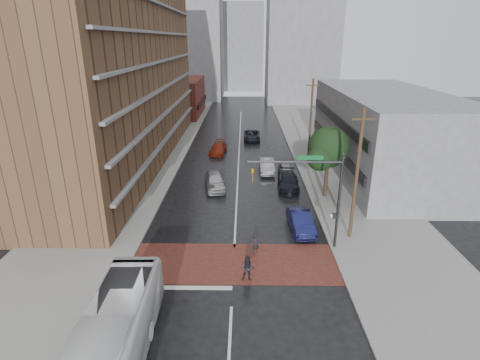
{
  "coord_description": "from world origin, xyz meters",
  "views": [
    {
      "loc": [
        0.69,
        -21.39,
        14.29
      ],
      "look_at": [
        0.36,
        7.26,
        3.5
      ],
      "focal_mm": 28.0,
      "sensor_mm": 36.0,
      "label": 1
    }
  ],
  "objects_px": {
    "pedestrian_b": "(248,269)",
    "car_parked_far": "(286,170)",
    "car_travel_b": "(267,166)",
    "car_travel_c": "(218,148)",
    "transit_bus": "(109,349)",
    "pedestrian_a": "(256,244)",
    "car_parked_mid": "(288,181)",
    "car_travel_a": "(215,181)",
    "car_parked_near": "(301,222)",
    "suv_travel": "(252,136)"
  },
  "relations": [
    {
      "from": "car_travel_b",
      "to": "car_travel_a",
      "type": "bearing_deg",
      "value": -138.21
    },
    {
      "from": "pedestrian_a",
      "to": "car_parked_near",
      "type": "bearing_deg",
      "value": 27.62
    },
    {
      "from": "car_travel_c",
      "to": "car_parked_mid",
      "type": "xyz_separation_m",
      "value": [
        7.97,
        -12.5,
        0.05
      ]
    },
    {
      "from": "car_travel_c",
      "to": "car_parked_near",
      "type": "height_order",
      "value": "car_parked_near"
    },
    {
      "from": "transit_bus",
      "to": "pedestrian_b",
      "type": "height_order",
      "value": "transit_bus"
    },
    {
      "from": "pedestrian_a",
      "to": "car_parked_far",
      "type": "bearing_deg",
      "value": 60.97
    },
    {
      "from": "car_travel_b",
      "to": "suv_travel",
      "type": "xyz_separation_m",
      "value": [
        -1.4,
        14.47,
        -0.04
      ]
    },
    {
      "from": "car_travel_a",
      "to": "car_parked_near",
      "type": "xyz_separation_m",
      "value": [
        7.5,
        -8.74,
        -0.06
      ]
    },
    {
      "from": "car_travel_c",
      "to": "car_travel_b",
      "type": "bearing_deg",
      "value": -45.41
    },
    {
      "from": "car_travel_b",
      "to": "car_parked_mid",
      "type": "xyz_separation_m",
      "value": [
        1.93,
        -4.96,
        -0.02
      ]
    },
    {
      "from": "suv_travel",
      "to": "car_parked_mid",
      "type": "distance_m",
      "value": 19.71
    },
    {
      "from": "pedestrian_b",
      "to": "suv_travel",
      "type": "xyz_separation_m",
      "value": [
        0.92,
        35.15,
        -0.15
      ]
    },
    {
      "from": "car_travel_b",
      "to": "suv_travel",
      "type": "relative_size",
      "value": 0.89
    },
    {
      "from": "suv_travel",
      "to": "pedestrian_a",
      "type": "bearing_deg",
      "value": -89.57
    },
    {
      "from": "transit_bus",
      "to": "car_travel_a",
      "type": "xyz_separation_m",
      "value": [
        2.91,
        22.7,
        -0.76
      ]
    },
    {
      "from": "car_travel_a",
      "to": "car_parked_far",
      "type": "height_order",
      "value": "car_travel_a"
    },
    {
      "from": "car_parked_near",
      "to": "pedestrian_a",
      "type": "bearing_deg",
      "value": -140.71
    },
    {
      "from": "pedestrian_a",
      "to": "pedestrian_b",
      "type": "height_order",
      "value": "pedestrian_b"
    },
    {
      "from": "car_parked_mid",
      "to": "car_parked_far",
      "type": "xyz_separation_m",
      "value": [
        0.16,
        3.87,
        -0.11
      ]
    },
    {
      "from": "suv_travel",
      "to": "car_parked_far",
      "type": "height_order",
      "value": "suv_travel"
    },
    {
      "from": "pedestrian_b",
      "to": "car_parked_mid",
      "type": "bearing_deg",
      "value": 78.01
    },
    {
      "from": "car_travel_b",
      "to": "car_travel_c",
      "type": "distance_m",
      "value": 9.66
    },
    {
      "from": "transit_bus",
      "to": "pedestrian_b",
      "type": "distance_m",
      "value": 9.52
    },
    {
      "from": "transit_bus",
      "to": "car_parked_far",
      "type": "xyz_separation_m",
      "value": [
        10.56,
        26.81,
        -0.95
      ]
    },
    {
      "from": "pedestrian_a",
      "to": "car_travel_a",
      "type": "bearing_deg",
      "value": 91.48
    },
    {
      "from": "car_travel_a",
      "to": "car_travel_c",
      "type": "bearing_deg",
      "value": 82.79
    },
    {
      "from": "suv_travel",
      "to": "car_parked_near",
      "type": "xyz_separation_m",
      "value": [
        3.34,
        -28.42,
        0.03
      ]
    },
    {
      "from": "car_travel_c",
      "to": "car_parked_near",
      "type": "xyz_separation_m",
      "value": [
        7.98,
        -21.49,
        0.07
      ]
    },
    {
      "from": "pedestrian_a",
      "to": "car_parked_far",
      "type": "xyz_separation_m",
      "value": [
        3.84,
        16.35,
        -0.12
      ]
    },
    {
      "from": "pedestrian_b",
      "to": "car_parked_far",
      "type": "bearing_deg",
      "value": 80.44
    },
    {
      "from": "car_travel_a",
      "to": "suv_travel",
      "type": "bearing_deg",
      "value": 68.7
    },
    {
      "from": "car_parked_far",
      "to": "transit_bus",
      "type": "bearing_deg",
      "value": -114.25
    },
    {
      "from": "transit_bus",
      "to": "car_parked_far",
      "type": "distance_m",
      "value": 28.83
    },
    {
      "from": "pedestrian_b",
      "to": "car_travel_c",
      "type": "height_order",
      "value": "pedestrian_b"
    },
    {
      "from": "car_travel_a",
      "to": "transit_bus",
      "type": "bearing_deg",
      "value": -106.66
    },
    {
      "from": "pedestrian_a",
      "to": "car_parked_mid",
      "type": "bearing_deg",
      "value": 57.76
    },
    {
      "from": "pedestrian_a",
      "to": "car_travel_a",
      "type": "height_order",
      "value": "car_travel_a"
    },
    {
      "from": "car_parked_near",
      "to": "car_travel_c",
      "type": "bearing_deg",
      "value": 106.22
    },
    {
      "from": "car_travel_b",
      "to": "car_parked_near",
      "type": "xyz_separation_m",
      "value": [
        1.94,
        -13.95,
        -0.0
      ]
    },
    {
      "from": "pedestrian_b",
      "to": "pedestrian_a",
      "type": "bearing_deg",
      "value": 83.26
    },
    {
      "from": "pedestrian_a",
      "to": "car_travel_c",
      "type": "distance_m",
      "value": 25.35
    },
    {
      "from": "pedestrian_a",
      "to": "pedestrian_b",
      "type": "distance_m",
      "value": 3.29
    },
    {
      "from": "car_travel_a",
      "to": "car_parked_mid",
      "type": "relative_size",
      "value": 0.94
    },
    {
      "from": "pedestrian_b",
      "to": "car_parked_near",
      "type": "relative_size",
      "value": 0.38
    },
    {
      "from": "pedestrian_a",
      "to": "car_parked_near",
      "type": "distance_m",
      "value": 5.08
    },
    {
      "from": "car_travel_b",
      "to": "transit_bus",
      "type": "bearing_deg",
      "value": -108.22
    },
    {
      "from": "transit_bus",
      "to": "pedestrian_a",
      "type": "height_order",
      "value": "transit_bus"
    },
    {
      "from": "car_parked_mid",
      "to": "pedestrian_a",
      "type": "bearing_deg",
      "value": -103.58
    },
    {
      "from": "car_travel_a",
      "to": "car_parked_near",
      "type": "height_order",
      "value": "car_travel_a"
    },
    {
      "from": "transit_bus",
      "to": "pedestrian_a",
      "type": "bearing_deg",
      "value": 55.99
    }
  ]
}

